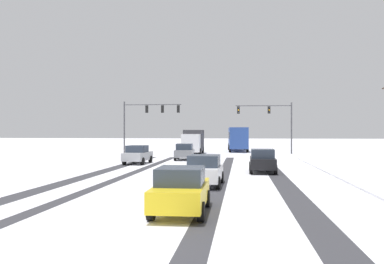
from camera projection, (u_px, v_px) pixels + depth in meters
ground_plane at (77, 251)px, 9.79m from camera, size 300.00×300.00×0.00m
wheel_track_left_lane at (278, 177)px, 25.60m from camera, size 1.11×36.69×0.01m
wheel_track_right_lane at (223, 176)px, 26.02m from camera, size 0.82×36.69×0.01m
wheel_track_center at (128, 175)px, 26.75m from camera, size 0.70×36.69×0.01m
wheel_track_oncoming at (93, 174)px, 27.04m from camera, size 1.12×36.69×0.01m
sidewalk_kerb_right at (378, 180)px, 23.30m from camera, size 4.00×36.69×0.12m
traffic_signal_far_left at (147, 115)px, 49.76m from camera, size 7.14×0.39×6.50m
traffic_signal_far_right at (272, 117)px, 51.74m from camera, size 7.12×0.73×6.50m
car_grey_lead at (185, 152)px, 40.75m from camera, size 1.98×4.17×1.62m
car_silver_second at (138, 154)px, 35.86m from camera, size 1.96×4.17×1.62m
car_black_third at (262, 161)px, 28.38m from camera, size 1.88×4.13×1.62m
car_white_fourth at (204, 170)px, 21.45m from camera, size 1.90×4.14×1.62m
car_yellow_cab_fifth at (181, 190)px, 14.23m from camera, size 1.87×4.12×1.62m
bus_oncoming at (238, 137)px, 59.15m from camera, size 3.04×11.10×3.38m
box_truck_delivery at (193, 141)px, 50.81m from camera, size 2.41×7.44×3.02m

